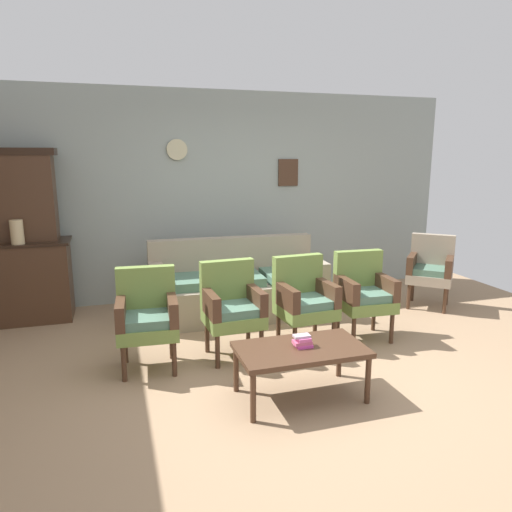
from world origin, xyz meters
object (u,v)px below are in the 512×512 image
at_px(floral_couch, 237,288).
at_px(armchair_near_couch_end, 147,314).
at_px(armchair_by_doorway, 232,305).
at_px(armchair_near_cabinet, 304,298).
at_px(coffee_table, 301,352).
at_px(vase_on_cabinet, 17,232).
at_px(armchair_row_middle, 364,291).
at_px(side_cabinet, 20,282).
at_px(wingback_chair_by_fireplace, 430,268).
at_px(book_stack_on_table, 303,341).

height_order(floral_couch, armchair_near_couch_end, same).
height_order(armchair_by_doorway, armchair_near_cabinet, same).
height_order(armchair_by_doorway, coffee_table, armchair_by_doorway).
xyz_separation_m(vase_on_cabinet, armchair_near_cabinet, (2.77, -1.46, -0.56)).
xyz_separation_m(floral_couch, armchair_row_middle, (1.08, -1.08, 0.17)).
bearing_deg(floral_couch, armchair_near_cabinet, -70.37).
bearing_deg(armchair_row_middle, armchair_by_doorway, -178.14).
bearing_deg(armchair_by_doorway, armchair_near_couch_end, -176.95).
distance_m(side_cabinet, armchair_row_middle, 3.85).
height_order(wingback_chair_by_fireplace, book_stack_on_table, wingback_chair_by_fireplace).
bearing_deg(coffee_table, vase_on_cabinet, 134.05).
height_order(floral_couch, wingback_chair_by_fireplace, same).
distance_m(armchair_near_couch_end, armchair_by_doorway, 0.78).
height_order(side_cabinet, coffee_table, side_cabinet).
relative_size(floral_couch, armchair_by_doorway, 2.27).
bearing_deg(side_cabinet, armchair_near_cabinet, -30.07).
bearing_deg(armchair_row_middle, floral_couch, 135.09).
bearing_deg(book_stack_on_table, floral_couch, 89.69).
distance_m(side_cabinet, armchair_by_doorway, 2.66).
bearing_deg(coffee_table, book_stack_on_table, 18.34).
bearing_deg(armchair_by_doorway, armchair_row_middle, 1.86).
relative_size(floral_couch, armchair_near_cabinet, 2.27).
xyz_separation_m(floral_couch, book_stack_on_table, (-0.01, -2.06, 0.14)).
relative_size(armchair_by_doorway, armchair_row_middle, 1.00).
bearing_deg(coffee_table, armchair_near_couch_end, 140.48).
xyz_separation_m(armchair_by_doorway, armchair_row_middle, (1.42, 0.05, 0.00)).
bearing_deg(wingback_chair_by_fireplace, floral_couch, 170.96).
bearing_deg(floral_couch, armchair_row_middle, -44.91).
bearing_deg(armchair_by_doorway, book_stack_on_table, -70.68).
height_order(armchair_row_middle, coffee_table, armchair_row_middle).
height_order(vase_on_cabinet, floral_couch, vase_on_cabinet).
bearing_deg(side_cabinet, armchair_near_couch_end, -52.33).
xyz_separation_m(side_cabinet, armchair_near_cabinet, (2.82, -1.63, 0.03)).
relative_size(armchair_row_middle, book_stack_on_table, 6.28).
height_order(vase_on_cabinet, armchair_near_cabinet, vase_on_cabinet).
bearing_deg(armchair_near_cabinet, book_stack_on_table, -113.19).
bearing_deg(coffee_table, armchair_near_cabinet, 66.11).
bearing_deg(wingback_chair_by_fireplace, side_cabinet, 169.39).
bearing_deg(armchair_row_middle, vase_on_cabinet, 157.51).
distance_m(armchair_near_cabinet, armchair_row_middle, 0.68).
height_order(vase_on_cabinet, armchair_row_middle, vase_on_cabinet).
bearing_deg(wingback_chair_by_fireplace, book_stack_on_table, -145.31).
xyz_separation_m(side_cabinet, coffee_table, (2.40, -2.59, -0.09)).
xyz_separation_m(armchair_by_doorway, coffee_table, (0.31, -0.95, -0.12)).
xyz_separation_m(coffee_table, book_stack_on_table, (0.02, 0.01, 0.09)).
distance_m(vase_on_cabinet, armchair_by_doorway, 2.57).
distance_m(armchair_row_middle, coffee_table, 1.49).
relative_size(vase_on_cabinet, armchair_near_couch_end, 0.30).
bearing_deg(floral_couch, armchair_by_doorway, -106.92).
relative_size(side_cabinet, wingback_chair_by_fireplace, 1.28).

